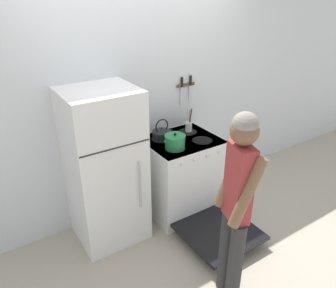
% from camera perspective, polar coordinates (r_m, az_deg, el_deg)
% --- Properties ---
extents(ground_plane, '(14.00, 14.00, 0.00)m').
position_cam_1_polar(ground_plane, '(4.08, -4.12, -9.82)').
color(ground_plane, '#B2A893').
extents(wall_back, '(10.00, 0.06, 2.55)m').
position_cam_1_polar(wall_back, '(3.52, -5.01, 7.52)').
color(wall_back, silver).
rests_on(wall_back, ground_plane).
extents(refrigerator, '(0.66, 0.63, 1.58)m').
position_cam_1_polar(refrigerator, '(3.23, -10.86, -4.18)').
color(refrigerator, white).
rests_on(refrigerator, ground_plane).
extents(stove_range, '(0.79, 1.38, 0.88)m').
position_cam_1_polar(stove_range, '(3.71, 2.58, -5.66)').
color(stove_range, white).
rests_on(stove_range, ground_plane).
extents(dutch_oven_pot, '(0.26, 0.21, 0.17)m').
position_cam_1_polar(dutch_oven_pot, '(3.30, 1.23, 0.40)').
color(dutch_oven_pot, '#237A42').
rests_on(dutch_oven_pot, stove_range).
extents(tea_kettle, '(0.26, 0.21, 0.23)m').
position_cam_1_polar(tea_kettle, '(3.52, -1.05, 1.86)').
color(tea_kettle, black).
rests_on(tea_kettle, stove_range).
extents(utensil_jar, '(0.08, 0.07, 0.28)m').
position_cam_1_polar(utensil_jar, '(3.71, 3.63, 3.21)').
color(utensil_jar, silver).
rests_on(utensil_jar, stove_range).
extents(person, '(0.33, 0.39, 1.65)m').
position_cam_1_polar(person, '(2.49, 11.84, -10.04)').
color(person, '#2D2D30').
rests_on(person, ground_plane).
extents(wall_knife_strip, '(0.24, 0.03, 0.33)m').
position_cam_1_polar(wall_knife_strip, '(3.75, 3.14, 10.21)').
color(wall_knife_strip, brown).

